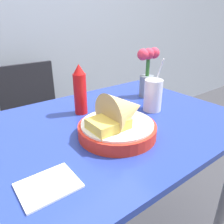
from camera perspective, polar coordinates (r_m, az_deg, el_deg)
The scene contains 7 objects.
dining_table at distance 0.99m, azimuth 0.41°, elevation -8.03°, with size 1.06×0.80×0.75m.
chair_far_window at distance 1.68m, azimuth -19.56°, elevation -0.30°, with size 0.40×0.40×0.86m.
food_basket at distance 0.80m, azimuth 2.14°, elevation -2.19°, with size 0.29×0.29×0.17m.
ketchup_bottle at distance 0.98m, azimuth -8.35°, elevation 5.65°, with size 0.06×0.06×0.23m.
drink_cup at distance 1.03m, azimuth 10.62°, elevation 4.08°, with size 0.08×0.08×0.24m.
flower_vase at distance 1.20m, azimuth 9.24°, elevation 10.38°, with size 0.14×0.08×0.26m.
napkin at distance 0.63m, azimuth -16.30°, elevation -17.93°, with size 0.15×0.12×0.01m.
Camera 1 is at (-0.51, -0.66, 1.16)m, focal length 35.00 mm.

